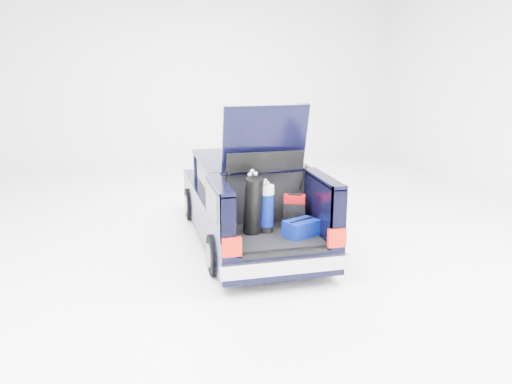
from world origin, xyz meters
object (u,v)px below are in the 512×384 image
object	(u,v)px
car	(248,201)
blue_golf_bag	(266,208)
black_golf_bag	(253,206)
red_suitcase	(295,211)
blue_duffel	(301,228)

from	to	relation	value
car	blue_golf_bag	distance (m)	1.45
black_golf_bag	red_suitcase	bearing A→B (deg)	1.99
car	black_golf_bag	size ratio (longest dim) A/B	4.83
car	blue_golf_bag	bearing A→B (deg)	-92.01
blue_golf_bag	blue_duffel	world-z (taller)	blue_golf_bag
car	blue_duffel	distance (m)	1.78
red_suitcase	blue_golf_bag	xyz separation A→B (m)	(-0.48, -0.10, 0.11)
red_suitcase	blue_golf_bag	size ratio (longest dim) A/B	0.66
blue_golf_bag	blue_duffel	xyz separation A→B (m)	(0.45, -0.31, -0.25)
car	black_golf_bag	xyz separation A→B (m)	(-0.26, -1.48, 0.36)
car	blue_duffel	xyz separation A→B (m)	(0.40, -1.73, 0.04)
blue_duffel	car	bearing A→B (deg)	79.73
car	blue_duffel	size ratio (longest dim) A/B	8.13
car	red_suitcase	world-z (taller)	car
blue_duffel	red_suitcase	bearing A→B (deg)	63.09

